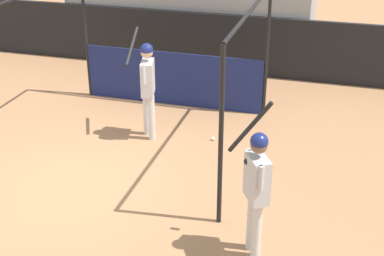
{
  "coord_description": "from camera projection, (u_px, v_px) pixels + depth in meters",
  "views": [
    {
      "loc": [
        4.06,
        -6.7,
        4.72
      ],
      "look_at": [
        1.93,
        0.61,
        1.04
      ],
      "focal_mm": 50.0,
      "sensor_mm": 36.0,
      "label": 1
    }
  ],
  "objects": [
    {
      "name": "ground_plane",
      "position": [
        70.0,
        186.0,
        8.87
      ],
      "size": [
        60.0,
        60.0,
        0.0
      ],
      "primitive_type": "plane",
      "color": "#A8754C"
    },
    {
      "name": "outfield_wall",
      "position": [
        179.0,
        40.0,
        13.82
      ],
      "size": [
        24.0,
        0.12,
        1.51
      ],
      "color": "black",
      "rests_on": "ground"
    },
    {
      "name": "bleacher_section",
      "position": [
        193.0,
        5.0,
        14.64
      ],
      "size": [
        6.5,
        2.4,
        2.79
      ],
      "color": "#9E9E99",
      "rests_on": "ground"
    },
    {
      "name": "batting_cage",
      "position": [
        162.0,
        63.0,
        10.84
      ],
      "size": [
        4.12,
        4.12,
        2.76
      ],
      "color": "black",
      "rests_on": "ground"
    },
    {
      "name": "player_batter",
      "position": [
        147.0,
        81.0,
        10.01
      ],
      "size": [
        0.59,
        0.88,
        2.03
      ],
      "rotation": [
        0.0,
        0.0,
        1.82
      ],
      "color": "silver",
      "rests_on": "ground"
    },
    {
      "name": "player_waiting",
      "position": [
        256.0,
        183.0,
        6.85
      ],
      "size": [
        0.66,
        0.63,
        2.12
      ],
      "rotation": [
        0.0,
        0.0,
        2.1
      ],
      "color": "silver",
      "rests_on": "ground"
    },
    {
      "name": "baseball",
      "position": [
        213.0,
        139.0,
        10.34
      ],
      "size": [
        0.07,
        0.07,
        0.07
      ],
      "color": "white",
      "rests_on": "ground"
    }
  ]
}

